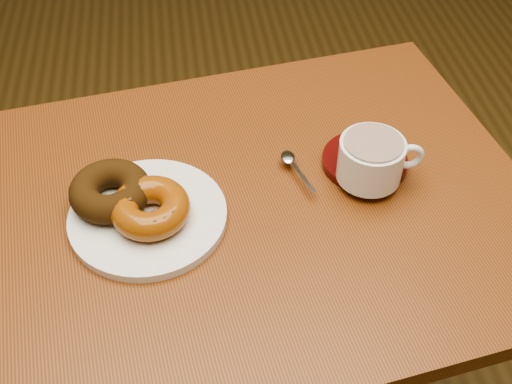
{
  "coord_description": "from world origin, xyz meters",
  "views": [
    {
      "loc": [
        -0.17,
        -0.86,
        1.49
      ],
      "look_at": [
        -0.08,
        -0.22,
        0.82
      ],
      "focal_mm": 45.0,
      "sensor_mm": 36.0,
      "label": 1
    }
  ],
  "objects": [
    {
      "name": "saucer",
      "position": [
        0.1,
        -0.16,
        0.81
      ],
      "size": [
        0.15,
        0.15,
        0.01
      ],
      "primitive_type": "cylinder",
      "rotation": [
        0.0,
        0.0,
        -0.16
      ],
      "color": "#3D0908",
      "rests_on": "cafe_table"
    },
    {
      "name": "teaspoon",
      "position": [
        -0.02,
        -0.16,
        0.82
      ],
      "size": [
        0.04,
        0.1,
        0.01
      ],
      "rotation": [
        0.0,
        0.0,
        0.31
      ],
      "color": "silver",
      "rests_on": "saucer"
    },
    {
      "name": "donut_cinnamon",
      "position": [
        -0.29,
        -0.2,
        0.84
      ],
      "size": [
        0.12,
        0.12,
        0.04
      ],
      "primitive_type": "torus",
      "rotation": [
        0.0,
        0.0,
        0.02
      ],
      "color": "#36200A",
      "rests_on": "donut_plate"
    },
    {
      "name": "coffee_cup",
      "position": [
        0.09,
        -0.2,
        0.85
      ],
      "size": [
        0.13,
        0.1,
        0.07
      ],
      "rotation": [
        0.0,
        0.0,
        -0.07
      ],
      "color": "white",
      "rests_on": "saucer"
    },
    {
      "name": "cafe_table",
      "position": [
        -0.1,
        -0.22,
        0.68
      ],
      "size": [
        0.94,
        0.76,
        0.8
      ],
      "rotation": [
        0.0,
        0.0,
        0.15
      ],
      "color": "brown",
      "rests_on": "ground"
    },
    {
      "name": "donut_caramel",
      "position": [
        -0.23,
        -0.24,
        0.84
      ],
      "size": [
        0.15,
        0.15,
        0.04
      ],
      "rotation": [
        0.0,
        0.0,
        0.47
      ],
      "color": "#904B0F",
      "rests_on": "donut_plate"
    },
    {
      "name": "donut_plate",
      "position": [
        -0.24,
        -0.23,
        0.81
      ],
      "size": [
        0.3,
        0.3,
        0.01
      ],
      "primitive_type": "cylinder",
      "rotation": [
        0.0,
        0.0,
        0.46
      ],
      "color": "white",
      "rests_on": "cafe_table"
    },
    {
      "name": "ground",
      "position": [
        0.0,
        0.0,
        0.0
      ],
      "size": [
        6.0,
        6.0,
        0.0
      ],
      "primitive_type": "plane",
      "color": "#553E1A",
      "rests_on": "ground"
    }
  ]
}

